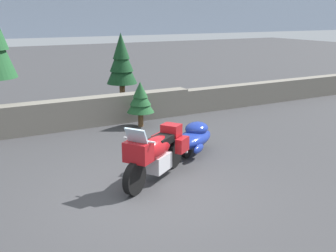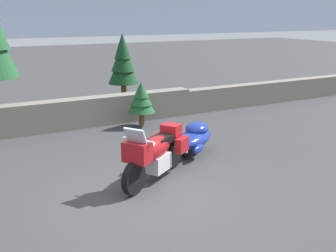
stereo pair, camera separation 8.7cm
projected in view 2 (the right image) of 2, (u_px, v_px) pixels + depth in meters
ground_plane at (150, 194)px, 7.96m from camera, size 80.00×80.00×0.00m
stone_guard_wall at (64, 115)px, 12.29m from camera, size 24.00×0.59×0.91m
touring_motorcycle at (155, 152)px, 8.49m from camera, size 2.00×1.50×1.33m
car_shaped_trailer at (194, 137)px, 10.22m from camera, size 2.04×1.52×0.76m
pine_tree_secondary at (123, 61)px, 14.95m from camera, size 1.13×1.13×2.77m
pine_sapling_near at (141, 99)px, 12.51m from camera, size 0.85×0.85×1.42m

